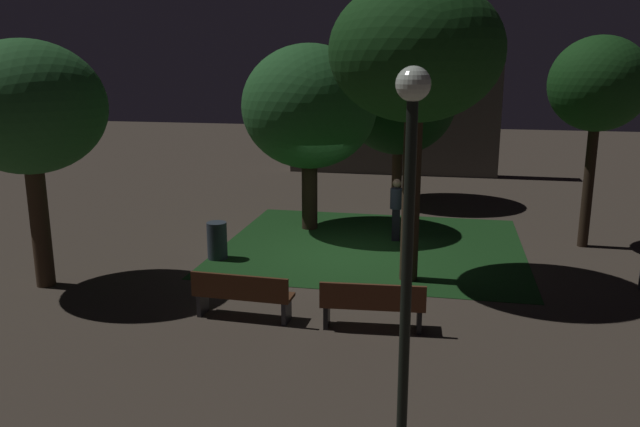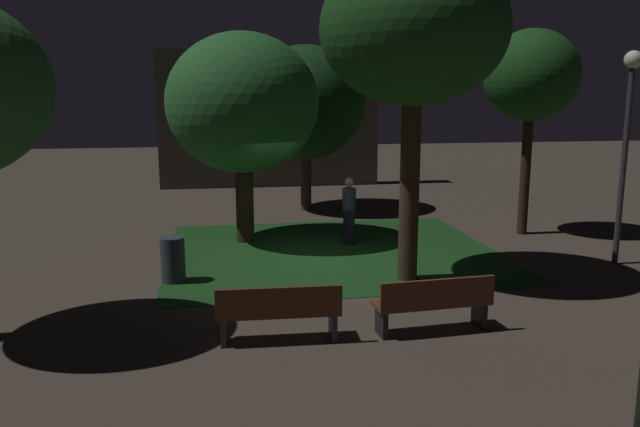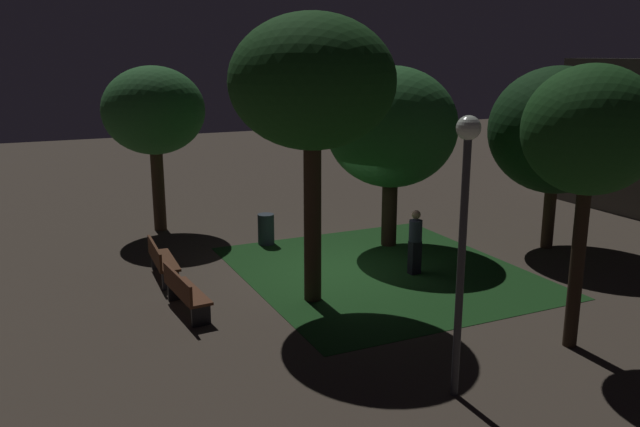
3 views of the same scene
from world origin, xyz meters
The scene contains 12 objects.
ground_plane centered at (0.00, 0.00, 0.00)m, with size 60.00×60.00×0.00m, color #473D33.
grass_lawn centered at (0.58, 0.98, 0.01)m, with size 7.35×6.60×0.01m, color #194219.
bench_path_side centered at (-1.17, -4.09, 0.48)m, with size 1.82×0.55×0.88m.
bench_corner centered at (1.17, -4.08, 0.48)m, with size 1.83×0.61×0.88m.
tree_near_wall centered at (5.73, 2.00, 3.95)m, with size 2.32×2.32×5.11m.
tree_tall_center centered at (1.61, -1.36, 4.66)m, with size 3.43×3.43×6.10m.
tree_right_canopy centered at (-5.72, -3.19, 3.61)m, with size 3.01×3.01×4.95m.
tree_back_left centered at (-1.33, 2.33, 3.31)m, with size 3.58×3.58×4.97m.
tree_back_right centered at (0.73, 6.23, 3.26)m, with size 3.60×3.60×4.97m.
lamp_post_plaza_west centered at (6.30, -1.02, 3.00)m, with size 0.36×0.36×4.40m.
trash_bin centered at (-2.86, -0.79, 0.44)m, with size 0.46×0.46×0.88m, color #2D3842.
pedestrian centered at (1.09, 1.62, 0.85)m, with size 0.32×0.32×1.61m.
Camera 3 is at (13.82, -6.86, 5.23)m, focal length 36.36 mm.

